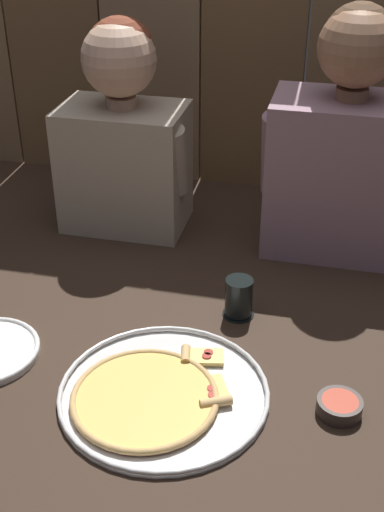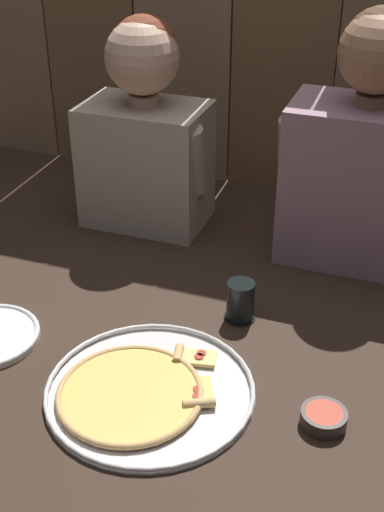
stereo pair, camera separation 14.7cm
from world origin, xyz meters
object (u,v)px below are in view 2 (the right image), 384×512
object	(u,v)px
dipping_bowl	(324,417)
drinking_glass	(240,301)
diner_left	(145,130)
pizza_tray	(142,390)
diner_right	(365,154)

from	to	relation	value
dipping_bowl	drinking_glass	bearing A→B (deg)	131.98
dipping_bowl	diner_left	distance (m)	0.95
pizza_tray	dipping_bowl	distance (m)	0.36
dipping_bowl	diner_left	bearing A→B (deg)	134.45
drinking_glass	diner_left	world-z (taller)	diner_left
diner_left	dipping_bowl	bearing A→B (deg)	-45.55
pizza_tray	diner_left	distance (m)	0.80
pizza_tray	diner_right	distance (m)	0.81
drinking_glass	diner_right	world-z (taller)	diner_right
drinking_glass	diner_right	bearing A→B (deg)	62.24
dipping_bowl	pizza_tray	bearing A→B (deg)	-173.31
drinking_glass	diner_right	xyz separation A→B (m)	(0.20, 0.38, 0.24)
pizza_tray	diner_left	world-z (taller)	diner_left
diner_left	diner_right	xyz separation A→B (m)	(0.59, -0.00, 0.01)
dipping_bowl	diner_left	size ratio (longest dim) A/B	0.15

